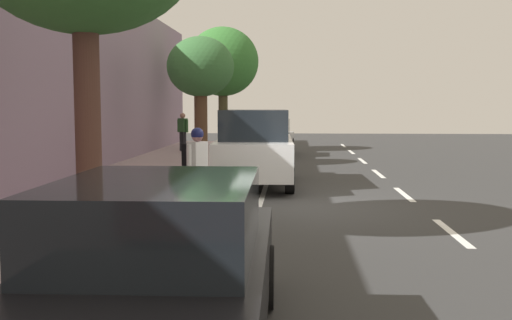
# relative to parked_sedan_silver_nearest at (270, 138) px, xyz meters

# --- Properties ---
(ground) EXTENTS (63.07, 63.07, 0.00)m
(ground) POSITION_rel_parked_sedan_silver_nearest_xyz_m (-0.99, 12.22, -0.75)
(ground) COLOR #343434
(sidewalk) EXTENTS (3.74, 39.42, 0.14)m
(sidewalk) POSITION_rel_parked_sedan_silver_nearest_xyz_m (3.17, 12.22, -0.68)
(sidewalk) COLOR #A69097
(sidewalk) RESTS_ON ground
(curb_edge) EXTENTS (0.16, 39.42, 0.14)m
(curb_edge) POSITION_rel_parked_sedan_silver_nearest_xyz_m (1.22, 12.22, -0.68)
(curb_edge) COLOR gray
(curb_edge) RESTS_ON ground
(lane_stripe_centre) EXTENTS (0.14, 40.00, 0.01)m
(lane_stripe_centre) POSITION_rel_parked_sedan_silver_nearest_xyz_m (-3.59, 12.51, -0.75)
(lane_stripe_centre) COLOR white
(lane_stripe_centre) RESTS_ON ground
(lane_stripe_bike_edge) EXTENTS (0.12, 39.42, 0.01)m
(lane_stripe_bike_edge) POSITION_rel_parked_sedan_silver_nearest_xyz_m (-0.25, 12.22, -0.75)
(lane_stripe_bike_edge) COLOR white
(lane_stripe_bike_edge) RESTS_ON ground
(parked_sedan_silver_nearest) EXTENTS (2.03, 4.49, 1.52)m
(parked_sedan_silver_nearest) POSITION_rel_parked_sedan_silver_nearest_xyz_m (0.00, 0.00, 0.00)
(parked_sedan_silver_nearest) COLOR #B7BABF
(parked_sedan_silver_nearest) RESTS_ON ground
(parked_suv_white_second) EXTENTS (2.08, 4.75, 1.99)m
(parked_suv_white_second) POSITION_rel_parked_sedan_silver_nearest_xyz_m (0.04, 9.00, 0.27)
(parked_suv_white_second) COLOR white
(parked_suv_white_second) RESTS_ON ground
(parked_sedan_black_mid) EXTENTS (1.89, 4.43, 1.52)m
(parked_sedan_black_mid) POSITION_rel_parked_sedan_silver_nearest_xyz_m (0.15, 19.81, 0.00)
(parked_sedan_black_mid) COLOR black
(parked_sedan_black_mid) RESTS_ON ground
(bicycle_at_curb) EXTENTS (1.30, 1.23, 0.76)m
(bicycle_at_curb) POSITION_rel_parked_sedan_silver_nearest_xyz_m (0.75, 13.27, -0.38)
(bicycle_at_curb) COLOR black
(bicycle_at_curb) RESTS_ON ground
(cyclist_with_backpack) EXTENTS (0.52, 0.55, 1.67)m
(cyclist_with_backpack) POSITION_rel_parked_sedan_silver_nearest_xyz_m (0.97, 12.81, 0.26)
(cyclist_with_backpack) COLOR #C6B284
(cyclist_with_backpack) RESTS_ON ground
(street_tree_near_cyclist) EXTENTS (3.20, 3.20, 5.44)m
(street_tree_near_cyclist) POSITION_rel_parked_sedan_silver_nearest_xyz_m (2.19, -2.12, 3.25)
(street_tree_near_cyclist) COLOR #4B452A
(street_tree_near_cyclist) RESTS_ON sidewalk
(street_tree_mid_block) EXTENTS (2.28, 2.28, 4.28)m
(street_tree_mid_block) POSITION_rel_parked_sedan_silver_nearest_xyz_m (2.19, 4.39, 2.56)
(street_tree_mid_block) COLOR #533825
(street_tree_mid_block) RESTS_ON sidewalk
(pedestrian_on_phone) EXTENTS (0.52, 0.41, 1.62)m
(pedestrian_on_phone) POSITION_rel_parked_sedan_silver_nearest_xyz_m (3.74, -0.51, 0.31)
(pedestrian_on_phone) COLOR black
(pedestrian_on_phone) RESTS_ON sidewalk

